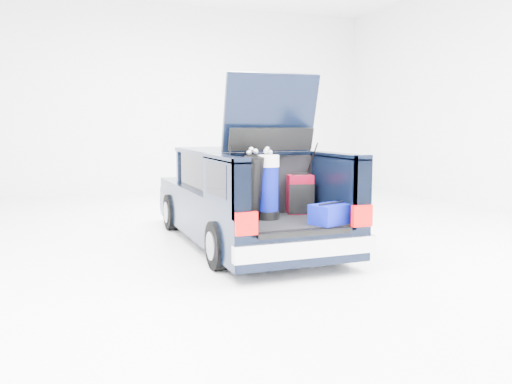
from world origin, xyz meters
name	(u,v)px	position (x,y,z in m)	size (l,w,h in m)	color
ground	(245,243)	(0.00, 0.00, 0.00)	(14.00, 14.00, 0.00)	white
car	(242,199)	(0.00, 0.11, 0.67)	(1.87, 4.65, 2.47)	black
red_suitcase	(300,195)	(0.42, -1.09, 0.86)	(0.38, 0.29, 0.56)	#620314
black_golf_bag	(253,188)	(-0.35, -1.31, 1.02)	(0.26, 0.38, 0.93)	black
blue_golf_bag	(268,186)	(-0.15, -1.33, 1.02)	(0.29, 0.29, 0.93)	black
blue_duffel	(331,214)	(0.46, -1.90, 0.72)	(0.59, 0.49, 0.27)	#050C7B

